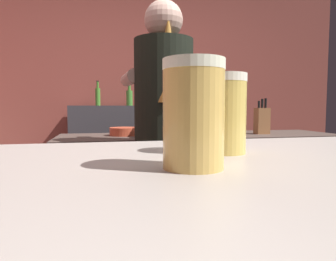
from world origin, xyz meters
The scene contains 13 objects.
wall_back centered at (0.00, 2.20, 1.35)m, with size 5.20×0.10×2.70m, color brown.
prep_counter centered at (0.35, 0.75, 0.45)m, with size 2.10×0.60×0.89m, color #4C3D36.
back_shelf centered at (-0.23, 1.92, 0.56)m, with size 0.99×0.36×1.12m, color #37363B.
bartender centered at (-0.03, 0.29, 0.99)m, with size 0.44×0.52×1.70m.
knife_block centered at (0.83, 0.70, 1.00)m, with size 0.10×0.08×0.28m.
mixing_bowl centered at (-0.22, 0.79, 0.92)m, with size 0.21×0.21×0.06m, color #C44C30.
chefs_knife centered at (0.25, 0.70, 0.90)m, with size 0.24×0.03×0.01m, color silver.
pint_glass_near centered at (-0.27, -1.08, 1.09)m, with size 0.07×0.07×0.13m.
pint_glass_far centered at (-0.19, -0.97, 1.09)m, with size 0.07×0.07×0.13m.
bottle_olive_oil centered at (-0.01, 1.84, 1.19)m, with size 0.05×0.05×0.17m.
bottle_hot_sauce centered at (-0.42, 1.96, 1.22)m, with size 0.05×0.05×0.27m.
bottle_soy centered at (0.17, 1.94, 1.21)m, with size 0.05×0.05×0.25m.
bottle_vinegar centered at (-0.08, 1.96, 1.21)m, with size 0.07×0.07×0.24m.
Camera 1 is at (-0.38, -1.43, 1.10)m, focal length 32.39 mm.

